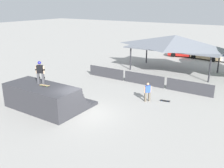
% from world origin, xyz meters
% --- Properties ---
extents(ground_plane, '(160.00, 160.00, 0.00)m').
position_xyz_m(ground_plane, '(0.00, 0.00, 0.00)').
color(ground_plane, '#A3A09B').
extents(quarter_pipe_ramp, '(5.57, 4.15, 1.78)m').
position_xyz_m(quarter_pipe_ramp, '(-2.88, -0.63, 0.80)').
color(quarter_pipe_ramp, '#38383D').
rests_on(quarter_pipe_ramp, ground).
extents(skater_on_deck, '(0.70, 0.47, 1.67)m').
position_xyz_m(skater_on_deck, '(-3.21, -0.59, 2.74)').
color(skater_on_deck, '#4C4C51').
rests_on(skater_on_deck, quarter_pipe_ramp).
extents(skateboard_on_deck, '(0.81, 0.32, 0.09)m').
position_xyz_m(skateboard_on_deck, '(-2.59, -0.81, 1.84)').
color(skateboard_on_deck, green).
rests_on(skateboard_on_deck, quarter_pipe_ramp).
extents(bystander_walking, '(0.47, 0.53, 1.52)m').
position_xyz_m(bystander_walking, '(2.77, 4.61, 0.84)').
color(bystander_walking, '#6B6051').
rests_on(bystander_walking, ground).
extents(skateboard_on_ground, '(0.80, 0.33, 0.09)m').
position_xyz_m(skateboard_on_ground, '(3.99, 5.35, 0.06)').
color(skateboard_on_ground, blue).
rests_on(skateboard_on_ground, ground).
extents(barrier_fence, '(12.58, 0.12, 1.05)m').
position_xyz_m(barrier_fence, '(0.67, 8.22, 0.53)').
color(barrier_fence, '#3D3D42').
rests_on(barrier_fence, ground).
extents(pavilion_shelter, '(10.18, 4.89, 4.03)m').
position_xyz_m(pavilion_shelter, '(1.26, 14.39, 3.28)').
color(pavilion_shelter, '#2D2D33').
rests_on(pavilion_shelter, ground).
extents(parked_car_red, '(4.33, 2.44, 1.27)m').
position_xyz_m(parked_car_red, '(-0.40, 22.83, 0.60)').
color(parked_car_red, red).
rests_on(parked_car_red, ground).
extents(parked_car_tan, '(4.62, 2.38, 1.27)m').
position_xyz_m(parked_car_tan, '(2.73, 22.81, 0.60)').
color(parked_car_tan, tan).
rests_on(parked_car_tan, ground).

